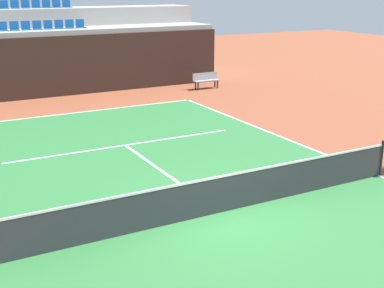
% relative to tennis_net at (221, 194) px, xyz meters
% --- Properties ---
extents(ground_plane, '(80.00, 80.00, 0.00)m').
position_rel_tennis_net_xyz_m(ground_plane, '(0.00, 0.00, -0.51)').
color(ground_plane, brown).
extents(court_surface, '(11.00, 24.00, 0.01)m').
position_rel_tennis_net_xyz_m(court_surface, '(0.00, 0.00, -0.50)').
color(court_surface, '#2D7238').
rests_on(court_surface, ground_plane).
extents(baseline_far, '(11.00, 0.10, 0.00)m').
position_rel_tennis_net_xyz_m(baseline_far, '(0.00, 11.95, -0.50)').
color(baseline_far, white).
rests_on(baseline_far, court_surface).
extents(sideline_right, '(0.10, 24.00, 0.00)m').
position_rel_tennis_net_xyz_m(sideline_right, '(5.45, 0.00, -0.50)').
color(sideline_right, white).
rests_on(sideline_right, court_surface).
extents(service_line_far, '(8.26, 0.10, 0.00)m').
position_rel_tennis_net_xyz_m(service_line_far, '(0.00, 6.40, -0.50)').
color(service_line_far, white).
rests_on(service_line_far, court_surface).
extents(centre_service_line, '(0.10, 6.40, 0.00)m').
position_rel_tennis_net_xyz_m(centre_service_line, '(0.00, 3.20, -0.50)').
color(centre_service_line, white).
rests_on(centre_service_line, court_surface).
extents(back_wall, '(18.41, 0.30, 2.97)m').
position_rel_tennis_net_xyz_m(back_wall, '(0.00, 15.93, 0.98)').
color(back_wall, black).
rests_on(back_wall, ground_plane).
extents(stands_tier_lower, '(18.41, 2.40, 3.21)m').
position_rel_tennis_net_xyz_m(stands_tier_lower, '(0.00, 17.28, 1.10)').
color(stands_tier_lower, '#9E9E99').
rests_on(stands_tier_lower, ground_plane).
extents(stands_tier_upper, '(18.41, 2.40, 4.16)m').
position_rel_tennis_net_xyz_m(stands_tier_upper, '(0.00, 19.68, 1.57)').
color(stands_tier_upper, '#9E9E99').
rests_on(stands_tier_upper, ground_plane).
extents(seating_row_lower, '(4.35, 0.44, 0.44)m').
position_rel_tennis_net_xyz_m(seating_row_lower, '(-0.00, 17.38, 2.82)').
color(seating_row_lower, '#145193').
rests_on(seating_row_lower, stands_tier_lower).
extents(seating_row_upper, '(4.35, 0.44, 0.44)m').
position_rel_tennis_net_xyz_m(seating_row_upper, '(-0.00, 19.78, 3.77)').
color(seating_row_upper, '#145193').
rests_on(seating_row_upper, stands_tier_upper).
extents(tennis_net, '(11.08, 0.08, 1.07)m').
position_rel_tennis_net_xyz_m(tennis_net, '(0.00, 0.00, 0.00)').
color(tennis_net, black).
rests_on(tennis_net, court_surface).
extents(player_bench, '(1.50, 0.40, 0.85)m').
position_rel_tennis_net_xyz_m(player_bench, '(7.70, 14.10, -0.00)').
color(player_bench, '#99999E').
rests_on(player_bench, ground_plane).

